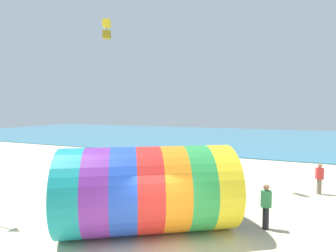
# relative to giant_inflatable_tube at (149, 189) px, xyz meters

# --- Properties ---
(sea) EXTENTS (120.00, 40.00, 0.10)m
(sea) POSITION_rel_giant_inflatable_tube_xyz_m (1.45, 36.77, -1.58)
(sea) COLOR teal
(sea) RESTS_ON ground
(giant_inflatable_tube) EXTENTS (7.20, 6.15, 3.25)m
(giant_inflatable_tube) POSITION_rel_giant_inflatable_tube_xyz_m (0.00, 0.00, 0.00)
(giant_inflatable_tube) COLOR teal
(giant_inflatable_tube) RESTS_ON ground
(kite_handler) EXTENTS (0.41, 0.33, 1.78)m
(kite_handler) POSITION_rel_giant_inflatable_tube_xyz_m (4.17, 1.86, -0.71)
(kite_handler) COLOR black
(kite_handler) RESTS_ON ground
(kite_yellow_box) EXTENTS (0.64, 0.64, 1.41)m
(kite_yellow_box) POSITION_rel_giant_inflatable_tube_xyz_m (-6.85, 7.04, 8.77)
(kite_yellow_box) COLOR yellow
(bystander_near_water) EXTENTS (0.41, 0.33, 1.71)m
(bystander_near_water) POSITION_rel_giant_inflatable_tube_xyz_m (6.74, 7.53, -0.75)
(bystander_near_water) COLOR #726651
(bystander_near_water) RESTS_ON ground
(bystander_mid_beach) EXTENTS (0.42, 0.40, 1.66)m
(bystander_mid_beach) POSITION_rel_giant_inflatable_tube_xyz_m (-4.99, 3.89, -0.78)
(bystander_mid_beach) COLOR #383D56
(bystander_mid_beach) RESTS_ON ground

